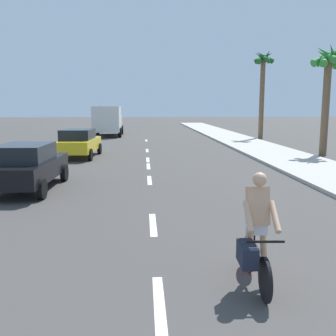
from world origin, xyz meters
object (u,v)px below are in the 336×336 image
Objects in this scene: palm_tree_far at (328,71)px; parked_car_yellow at (79,142)px; palm_tree_distant at (263,74)px; delivery_truck at (108,120)px; parked_car_black at (26,165)px; cyclist at (255,236)px.

parked_car_yellow is at bearing 179.67° from palm_tree_far.
delivery_truck is at bearing 161.88° from palm_tree_distant.
parked_car_black is at bearing -89.45° from parked_car_yellow.
cyclist is at bearing -81.37° from delivery_truck.
palm_tree_distant reaches higher than delivery_truck.
delivery_truck reaches higher than cyclist.
palm_tree_distant is at bearing -18.78° from delivery_truck.
palm_tree_distant is (8.30, 26.87, 4.64)m from cyclist.
palm_tree_distant is (13.99, 19.42, 4.63)m from parked_car_black.
delivery_truck is (-5.11, 31.26, 0.67)m from cyclist.
palm_tree_distant is at bearing 56.12° from parked_car_black.
delivery_truck is 14.66m from palm_tree_distant.
cyclist is 18.36m from palm_tree_far.
parked_car_black is 16.95m from palm_tree_far.
parked_car_yellow is 0.69× the size of delivery_truck.
parked_car_black is at bearing -92.05° from delivery_truck.
palm_tree_distant is at bearing 91.36° from palm_tree_far.
delivery_truck is 0.99× the size of palm_tree_far.
parked_car_yellow is 0.69× the size of palm_tree_far.
parked_car_black is at bearing -149.79° from palm_tree_far.
palm_tree_far is at bearing 32.10° from parked_car_black.
cyclist is 9.38m from parked_car_black.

